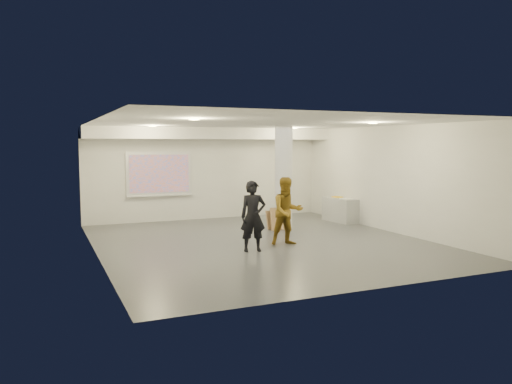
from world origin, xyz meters
name	(u,v)px	position (x,y,z in m)	size (l,w,h in m)	color
floor	(262,242)	(0.00, 0.00, 0.00)	(8.00, 9.00, 0.01)	#3A3D42
ceiling	(262,123)	(0.00, 0.00, 3.00)	(8.00, 9.00, 0.01)	white
wall_back	(207,174)	(0.00, 4.50, 1.50)	(8.00, 0.01, 3.00)	silver
wall_front	(373,202)	(0.00, -4.50, 1.50)	(8.00, 0.01, 3.00)	silver
wall_left	(96,189)	(-4.00, 0.00, 1.50)	(0.01, 9.00, 3.00)	silver
wall_right	(391,179)	(4.00, 0.00, 1.50)	(0.01, 9.00, 3.00)	silver
soffit_band	(212,134)	(0.00, 3.95, 2.82)	(8.00, 1.10, 0.36)	silver
downlight_nw	(152,126)	(-2.20, 2.50, 2.98)	(0.22, 0.22, 0.02)	#FFEE98
downlight_ne	(294,128)	(2.20, 2.50, 2.98)	(0.22, 0.22, 0.02)	#FFEE98
downlight_sw	(194,119)	(-2.20, -1.50, 2.98)	(0.22, 0.22, 0.02)	#FFEE98
downlight_se	(373,123)	(2.20, -1.50, 2.98)	(0.22, 0.22, 0.02)	#FFEE98
column	(284,178)	(1.50, 1.80, 1.50)	(0.52, 0.52, 3.00)	silver
projection_screen	(159,174)	(-1.60, 4.45, 1.53)	(2.10, 0.13, 1.42)	silver
credenza	(341,210)	(3.72, 2.13, 0.38)	(0.54, 1.31, 0.76)	#9C9FA2
papers_stack	(346,199)	(3.74, 1.84, 0.77)	(0.26, 0.34, 0.02)	white
postit_pad	(337,197)	(3.73, 2.34, 0.78)	(0.23, 0.31, 0.03)	yellow
cardboard_back	(280,219)	(1.24, 1.49, 0.33)	(0.60, 0.05, 0.66)	#9E784C
cardboard_front	(274,220)	(1.14, 1.73, 0.28)	(0.51, 0.05, 0.56)	#9E784C
woman	(253,216)	(-0.62, -0.85, 0.82)	(0.60, 0.39, 1.64)	black
man	(287,211)	(0.44, -0.51, 0.84)	(0.81, 0.63, 1.67)	olive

